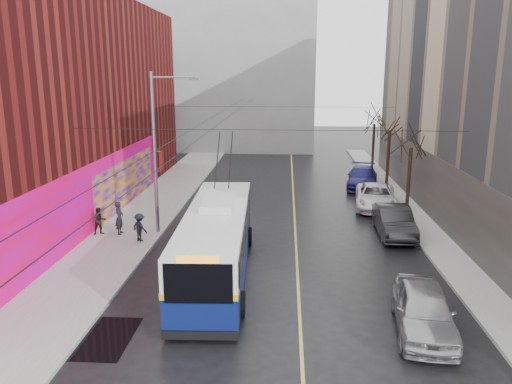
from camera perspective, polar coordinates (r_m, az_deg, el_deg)
ground at (r=18.90m, az=0.35°, el=-14.70°), size 140.00×140.00×0.00m
sidewalk_left at (r=31.27m, az=-13.24°, el=-3.35°), size 4.00×60.00×0.15m
sidewalk_right at (r=31.05m, az=18.48°, el=-3.82°), size 2.00×60.00×0.15m
lane_line at (r=31.92m, az=4.42°, el=-2.81°), size 0.12×50.00×0.01m
building_left at (r=35.03m, az=-25.69°, el=8.99°), size 12.11×36.00×14.00m
building_far at (r=62.02m, az=-3.00°, el=13.52°), size 20.50×12.10×18.00m
streetlight_pole at (r=27.85m, az=-11.24°, el=4.78°), size 2.65×0.60×9.00m
catenary_wires at (r=31.71m, az=-2.79°, el=8.60°), size 18.00×60.00×0.22m
tree_near at (r=33.86m, az=17.39°, el=6.15°), size 3.20×3.20×6.40m
tree_mid at (r=40.63m, az=15.10°, el=7.81°), size 3.20×3.20×6.68m
tree_far at (r=47.49m, az=13.43°, el=8.52°), size 3.20×3.20×6.57m
puddle at (r=18.73m, az=-17.26°, el=-15.63°), size 2.10×3.00×0.01m
pigeons_flying at (r=26.55m, az=-2.04°, el=10.88°), size 3.22×1.82×1.66m
trolleybus at (r=22.47m, az=-4.53°, el=-5.57°), size 3.23×12.35×5.80m
parked_car_a at (r=18.91m, az=18.60°, el=-12.64°), size 2.53×5.06×1.66m
parked_car_b at (r=29.03m, az=15.49°, el=-3.23°), size 1.84×5.08×1.67m
parked_car_c at (r=34.60m, az=13.53°, el=-0.52°), size 3.32×5.97×1.58m
parked_car_d at (r=40.54m, az=12.06°, el=1.63°), size 3.21×5.98×1.65m
following_car at (r=34.85m, az=-2.23°, el=-0.27°), size 1.89×4.01×1.33m
pedestrian_a at (r=28.77m, az=-15.34°, el=-2.86°), size 0.47×0.70×1.86m
pedestrian_b at (r=29.02m, az=-17.43°, el=-3.19°), size 0.95×0.92×1.54m
pedestrian_c at (r=27.34m, az=-13.14°, el=-3.95°), size 1.13×1.00×1.52m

